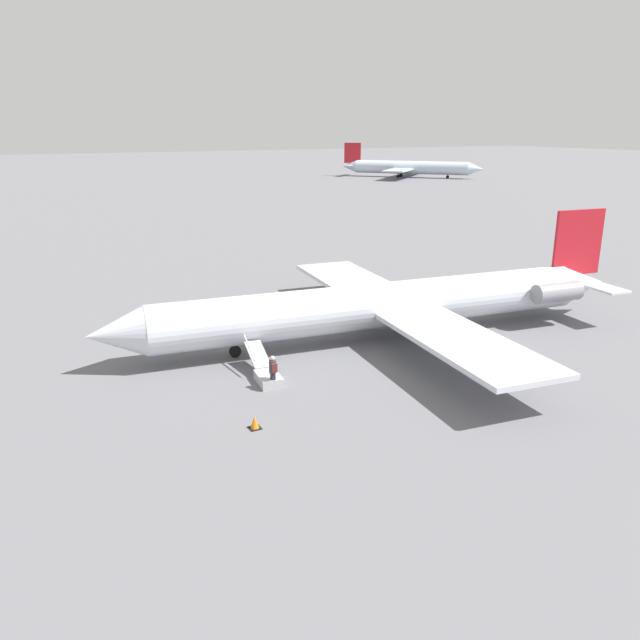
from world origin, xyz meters
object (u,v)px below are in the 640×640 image
(airplane_far_right, at_px, (408,167))
(passenger, at_px, (273,370))
(airplane_main, at_px, (394,303))
(boarding_stairs, at_px, (266,374))

(airplane_far_right, xyz_separation_m, passenger, (84.75, 107.75, -1.51))
(airplane_main, distance_m, passenger, 10.56)
(passenger, bearing_deg, airplane_far_right, -31.34)
(airplane_far_right, relative_size, passenger, 17.42)
(passenger, bearing_deg, boarding_stairs, 1.51)
(airplane_far_right, xyz_separation_m, boarding_stairs, (84.65, 106.61, -2.13))
(airplane_far_right, bearing_deg, boarding_stairs, -79.91)
(boarding_stairs, relative_size, passenger, 2.36)
(airplane_far_right, bearing_deg, passenger, -79.65)
(airplane_main, xyz_separation_m, passenger, (9.74, 3.91, -1.15))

